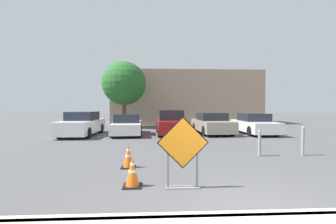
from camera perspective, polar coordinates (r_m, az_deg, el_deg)
name	(u,v)px	position (r m, az deg, el deg)	size (l,w,h in m)	color
ground_plane	(184,137)	(13.64, 4.13, -6.25)	(96.00, 96.00, 0.00)	#4C4C4F
curb_lip	(262,217)	(4.18, 22.66, -23.41)	(26.81, 0.20, 0.14)	beige
road_closed_sign	(183,149)	(5.02, 3.79, -9.26)	(1.15, 0.20, 1.60)	black
traffic_cone_nearest	(132,172)	(5.33, -9.04, -14.73)	(0.42, 0.42, 0.70)	black
traffic_cone_second	(128,156)	(6.89, -10.05, -10.93)	(0.41, 0.41, 0.71)	black
parked_car_nearest	(82,124)	(15.18, -20.94, -2.93)	(1.89, 4.53, 1.49)	silver
parked_car_second	(127,125)	(14.73, -10.29, -3.31)	(2.00, 4.16, 1.32)	white
parked_car_third	(171,123)	(14.60, 0.68, -2.88)	(1.89, 4.17, 1.59)	maroon
parked_car_fourth	(212,124)	(15.39, 11.08, -2.95)	(2.15, 4.29, 1.39)	#A39984
parked_car_fifth	(254,124)	(16.11, 21.00, -2.89)	(1.85, 4.32, 1.36)	white
bollard_nearest	(259,142)	(8.96, 22.20, -7.12)	(0.12, 0.12, 0.96)	gray
bollard_second	(303,140)	(9.76, 31.04, -6.13)	(0.12, 0.12, 1.09)	gray
building_facade_backdrop	(186,98)	(24.59, 4.47, 3.56)	(15.37, 5.00, 5.49)	gray
street_tree_behind_lot	(124,83)	(19.87, -11.08, 7.14)	(3.76, 3.76, 5.70)	#513823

